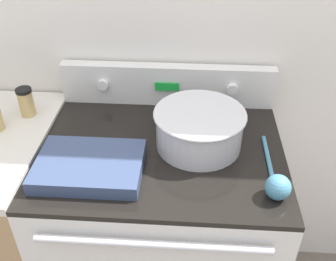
% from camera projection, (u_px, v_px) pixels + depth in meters
% --- Properties ---
extents(kitchen_wall, '(8.00, 0.05, 2.50)m').
position_uv_depth(kitchen_wall, '(169.00, 12.00, 1.40)').
color(kitchen_wall, silver).
rests_on(kitchen_wall, ground_plane).
extents(stove_range, '(0.81, 0.66, 0.91)m').
position_uv_depth(stove_range, '(163.00, 237.00, 1.57)').
color(stove_range, silver).
rests_on(stove_range, ground_plane).
extents(control_panel, '(0.81, 0.07, 0.16)m').
position_uv_depth(control_panel, '(168.00, 85.00, 1.50)').
color(control_panel, silver).
rests_on(control_panel, stove_range).
extents(side_counter, '(0.51, 0.63, 0.92)m').
position_uv_depth(side_counter, '(3.00, 228.00, 1.61)').
color(side_counter, tan).
rests_on(side_counter, ground_plane).
extents(mixing_bowl, '(0.30, 0.30, 0.13)m').
position_uv_depth(mixing_bowl, '(199.00, 127.00, 1.28)').
color(mixing_bowl, silver).
rests_on(mixing_bowl, stove_range).
extents(casserole_dish, '(0.32, 0.23, 0.05)m').
position_uv_depth(casserole_dish, '(89.00, 165.00, 1.20)').
color(casserole_dish, '#38476B').
rests_on(casserole_dish, stove_range).
extents(ladle, '(0.07, 0.31, 0.07)m').
position_uv_depth(ladle, '(277.00, 184.00, 1.12)').
color(ladle, teal).
rests_on(ladle, stove_range).
extents(spice_jar_black_cap, '(0.06, 0.06, 0.11)m').
position_uv_depth(spice_jar_black_cap, '(26.00, 102.00, 1.42)').
color(spice_jar_black_cap, tan).
rests_on(spice_jar_black_cap, side_counter).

